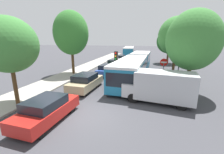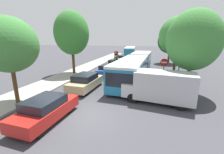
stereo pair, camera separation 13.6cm
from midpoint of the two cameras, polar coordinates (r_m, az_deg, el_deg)
name	(u,v)px [view 2 (the right image)]	position (r m, az deg, el deg)	size (l,w,h in m)	color
ground_plane	(89,115)	(9.64, -8.37, -14.24)	(200.00, 200.00, 0.00)	#3D3D42
kerb_strip_left	(92,65)	(27.42, -7.37, 4.66)	(3.20, 44.76, 0.14)	#9E998E
articulated_bus	(136,64)	(19.41, 9.51, 4.83)	(3.66, 17.22, 2.54)	teal
city_bus_rear	(130,51)	(43.01, 6.95, 9.90)	(3.35, 11.42, 2.42)	teal
queued_car_red	(46,109)	(9.39, -23.40, -11.21)	(1.99, 4.20, 1.43)	#B21E19
queued_car_tan	(86,82)	(14.02, -9.73, -1.77)	(2.08, 4.39, 1.49)	tan
queued_car_blue	(107,70)	(19.47, -1.65, 2.77)	(1.94, 4.10, 1.39)	#284799
queued_car_green	(115,64)	(24.66, 1.13, 5.16)	(1.89, 3.99, 1.35)	#236638
queued_car_silver	(121,59)	(30.62, 3.53, 7.00)	(2.03, 4.28, 1.45)	#B7BABF
white_van	(161,86)	(11.48, 18.34, -3.37)	(5.23, 2.65, 2.31)	#B7BABF
traffic_light	(116,60)	(15.08, 1.85, 6.32)	(0.36, 0.39, 3.40)	#56595E
no_entry_sign	(164,69)	(14.96, 19.31, 3.05)	(0.70, 0.08, 2.82)	#56595E
direction_sign_post	(180,61)	(15.48, 24.59, 5.46)	(0.14, 1.40, 3.60)	#56595E
tree_left_near	(8,46)	(12.03, -34.63, 9.59)	(3.68, 3.68, 6.02)	#51381E
tree_left_mid	(72,33)	(20.26, -14.92, 15.83)	(4.36, 4.36, 8.03)	#51381E
tree_right_near	(193,42)	(13.76, 28.73, 11.62)	(4.17, 4.17, 6.87)	#51381E
tree_right_mid	(177,37)	(22.86, 23.56, 13.65)	(4.88, 4.88, 7.58)	#51381E
tree_right_far	(170,42)	(30.91, 21.27, 12.33)	(4.50, 4.50, 6.44)	#51381E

